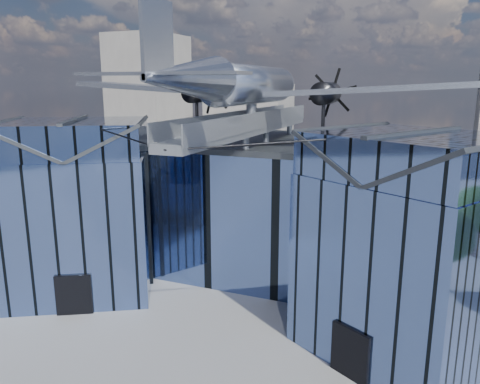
% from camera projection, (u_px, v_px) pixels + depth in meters
% --- Properties ---
extents(ground_plane, '(120.00, 120.00, 0.00)m').
position_uv_depth(ground_plane, '(228.00, 307.00, 30.19)').
color(ground_plane, gray).
extents(museum, '(32.88, 24.50, 17.60)m').
position_uv_depth(museum, '(260.00, 203.00, 34.18)').
color(museum, '#4D659E').
rests_on(museum, ground).
extents(bg_towers, '(77.00, 24.50, 26.00)m').
position_uv_depth(bg_towers, '(367.00, 110.00, 72.86)').
color(bg_towers, gray).
rests_on(bg_towers, ground).
extents(tree_plaza_w, '(3.76, 3.76, 5.87)m').
position_uv_depth(tree_plaza_w, '(15.00, 229.00, 33.21)').
color(tree_plaza_w, black).
rests_on(tree_plaza_w, ground).
extents(tree_side_w, '(3.92, 3.92, 4.75)m').
position_uv_depth(tree_side_w, '(4.00, 197.00, 45.72)').
color(tree_side_w, black).
rests_on(tree_side_w, ground).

